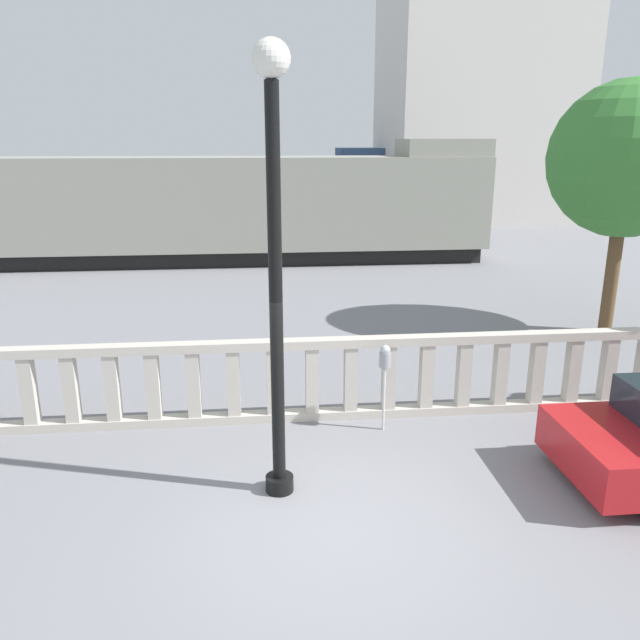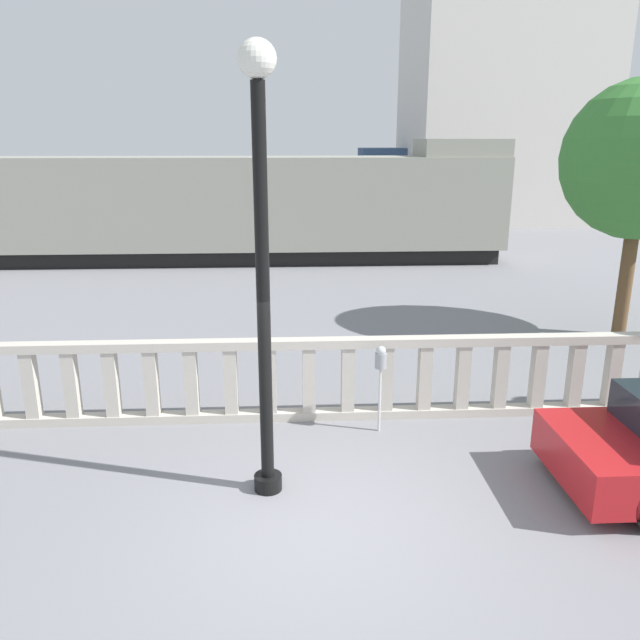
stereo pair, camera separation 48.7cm
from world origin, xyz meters
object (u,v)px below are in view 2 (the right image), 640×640
object	(u,v)px
parking_meter	(381,363)
train_far	(247,186)
train_near	(220,208)
lamppost	(262,246)

from	to	relation	value
parking_meter	train_far	xyz separation A→B (m)	(-3.60, 27.82, 0.60)
parking_meter	train_far	bearing A→B (deg)	97.38
parking_meter	train_near	size ratio (longest dim) A/B	0.07
parking_meter	train_near	xyz separation A→B (m)	(-3.74, 13.93, 0.85)
train_far	lamppost	bearing A→B (deg)	-86.21
parking_meter	train_near	world-z (taller)	train_near
train_far	train_near	bearing A→B (deg)	-90.57
lamppost	parking_meter	size ratio (longest dim) A/B	3.89
train_near	train_far	xyz separation A→B (m)	(0.14, 13.89, -0.25)
train_near	train_far	size ratio (longest dim) A/B	1.08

